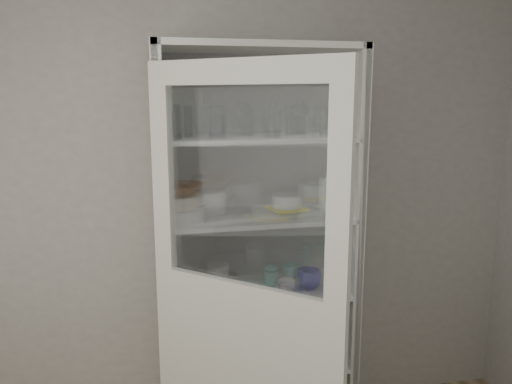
{
  "coord_description": "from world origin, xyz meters",
  "views": [
    {
      "loc": [
        -0.31,
        -1.16,
        1.86
      ],
      "look_at": [
        0.2,
        1.27,
        1.38
      ],
      "focal_mm": 35.0,
      "sensor_mm": 36.0,
      "label": 1
    }
  ],
  "objects_px": {
    "teal_jar": "(271,276)",
    "white_canister": "(218,277)",
    "goblet_3": "(300,116)",
    "plate_stack_back": "(206,201)",
    "yellow_trivet": "(287,208)",
    "plate_stack_front": "(181,215)",
    "glass_platter": "(287,211)",
    "cupboard_door": "(244,334)",
    "cream_bowl": "(181,201)",
    "tin_box": "(272,354)",
    "goblet_0": "(171,118)",
    "mug_teal": "(290,273)",
    "terracotta_bowl": "(181,189)",
    "mug_white": "(287,288)",
    "cream_dish": "(211,359)",
    "goblet_1": "(244,118)",
    "grey_bowl_stack": "(332,193)",
    "white_ramekin": "(287,201)",
    "goblet_2": "(300,116)",
    "measuring_cups": "(189,297)",
    "mug_blue": "(309,279)",
    "pantry_cabinet": "(254,269)"
  },
  "relations": [
    {
      "from": "yellow_trivet",
      "to": "mug_blue",
      "type": "relative_size",
      "value": 1.32
    },
    {
      "from": "mug_white",
      "to": "tin_box",
      "type": "xyz_separation_m",
      "value": [
        -0.05,
        0.1,
        -0.41
      ]
    },
    {
      "from": "teal_jar",
      "to": "white_canister",
      "type": "bearing_deg",
      "value": -179.32
    },
    {
      "from": "cupboard_door",
      "to": "goblet_1",
      "type": "distance_m",
      "value": 1.06
    },
    {
      "from": "glass_platter",
      "to": "teal_jar",
      "type": "xyz_separation_m",
      "value": [
        -0.07,
        0.03,
        -0.36
      ]
    },
    {
      "from": "plate_stack_front",
      "to": "yellow_trivet",
      "type": "distance_m",
      "value": 0.55
    },
    {
      "from": "cupboard_door",
      "to": "glass_platter",
      "type": "distance_m",
      "value": 0.72
    },
    {
      "from": "cream_bowl",
      "to": "mug_white",
      "type": "relative_size",
      "value": 2.18
    },
    {
      "from": "white_canister",
      "to": "tin_box",
      "type": "xyz_separation_m",
      "value": [
        0.28,
        -0.06,
        -0.44
      ]
    },
    {
      "from": "grey_bowl_stack",
      "to": "terracotta_bowl",
      "type": "bearing_deg",
      "value": -173.86
    },
    {
      "from": "white_canister",
      "to": "tin_box",
      "type": "bearing_deg",
      "value": -12.45
    },
    {
      "from": "goblet_3",
      "to": "plate_stack_back",
      "type": "distance_m",
      "value": 0.66
    },
    {
      "from": "measuring_cups",
      "to": "teal_jar",
      "type": "bearing_deg",
      "value": 14.45
    },
    {
      "from": "cream_bowl",
      "to": "goblet_2",
      "type": "bearing_deg",
      "value": 14.65
    },
    {
      "from": "mug_white",
      "to": "teal_jar",
      "type": "xyz_separation_m",
      "value": [
        -0.04,
        0.16,
        0.01
      ]
    },
    {
      "from": "glass_platter",
      "to": "mug_teal",
      "type": "relative_size",
      "value": 3.44
    },
    {
      "from": "plate_stack_back",
      "to": "white_ramekin",
      "type": "height_order",
      "value": "plate_stack_back"
    },
    {
      "from": "measuring_cups",
      "to": "cream_dish",
      "type": "distance_m",
      "value": 0.4
    },
    {
      "from": "glass_platter",
      "to": "yellow_trivet",
      "type": "xyz_separation_m",
      "value": [
        0.0,
        0.0,
        0.02
      ]
    },
    {
      "from": "white_ramekin",
      "to": "mug_white",
      "type": "xyz_separation_m",
      "value": [
        -0.03,
        -0.13,
        -0.42
      ]
    },
    {
      "from": "cupboard_door",
      "to": "yellow_trivet",
      "type": "xyz_separation_m",
      "value": [
        0.32,
        0.51,
        0.41
      ]
    },
    {
      "from": "goblet_2",
      "to": "mug_teal",
      "type": "height_order",
      "value": "goblet_2"
    },
    {
      "from": "goblet_0",
      "to": "mug_white",
      "type": "bearing_deg",
      "value": -23.02
    },
    {
      "from": "yellow_trivet",
      "to": "white_ramekin",
      "type": "relative_size",
      "value": 1.12
    },
    {
      "from": "goblet_3",
      "to": "cream_bowl",
      "type": "relative_size",
      "value": 0.93
    },
    {
      "from": "terracotta_bowl",
      "to": "cupboard_door",
      "type": "bearing_deg",
      "value": -63.38
    },
    {
      "from": "cupboard_door",
      "to": "mug_teal",
      "type": "distance_m",
      "value": 0.69
    },
    {
      "from": "measuring_cups",
      "to": "plate_stack_back",
      "type": "bearing_deg",
      "value": 59.13
    },
    {
      "from": "white_canister",
      "to": "cream_dish",
      "type": "height_order",
      "value": "white_canister"
    },
    {
      "from": "cupboard_door",
      "to": "teal_jar",
      "type": "xyz_separation_m",
      "value": [
        0.25,
        0.54,
        0.04
      ]
    },
    {
      "from": "yellow_trivet",
      "to": "tin_box",
      "type": "relative_size",
      "value": 0.76
    },
    {
      "from": "cream_bowl",
      "to": "teal_jar",
      "type": "bearing_deg",
      "value": 12.15
    },
    {
      "from": "goblet_3",
      "to": "cream_dish",
      "type": "distance_m",
      "value": 1.35
    },
    {
      "from": "mug_white",
      "to": "teal_jar",
      "type": "bearing_deg",
      "value": 127.63
    },
    {
      "from": "grey_bowl_stack",
      "to": "mug_teal",
      "type": "bearing_deg",
      "value": 165.81
    },
    {
      "from": "grey_bowl_stack",
      "to": "tin_box",
      "type": "bearing_deg",
      "value": -171.58
    },
    {
      "from": "plate_stack_back",
      "to": "yellow_trivet",
      "type": "relative_size",
      "value": 1.23
    },
    {
      "from": "tin_box",
      "to": "goblet_0",
      "type": "bearing_deg",
      "value": 165.2
    },
    {
      "from": "pantry_cabinet",
      "to": "mug_teal",
      "type": "relative_size",
      "value": 21.17
    },
    {
      "from": "white_ramekin",
      "to": "measuring_cups",
      "type": "bearing_deg",
      "value": -170.93
    },
    {
      "from": "yellow_trivet",
      "to": "mug_teal",
      "type": "height_order",
      "value": "yellow_trivet"
    },
    {
      "from": "plate_stack_front",
      "to": "goblet_1",
      "type": "bearing_deg",
      "value": 23.48
    },
    {
      "from": "goblet_0",
      "to": "cream_dish",
      "type": "bearing_deg",
      "value": -37.85
    },
    {
      "from": "terracotta_bowl",
      "to": "white_ramekin",
      "type": "xyz_separation_m",
      "value": [
        0.54,
        0.07,
        -0.1
      ]
    },
    {
      "from": "goblet_0",
      "to": "plate_stack_front",
      "type": "xyz_separation_m",
      "value": [
        0.03,
        -0.17,
        -0.45
      ]
    },
    {
      "from": "terracotta_bowl",
      "to": "goblet_2",
      "type": "bearing_deg",
      "value": 14.65
    },
    {
      "from": "plate_stack_front",
      "to": "glass_platter",
      "type": "bearing_deg",
      "value": 7.25
    },
    {
      "from": "terracotta_bowl",
      "to": "mug_white",
      "type": "distance_m",
      "value": 0.73
    },
    {
      "from": "cupboard_door",
      "to": "grey_bowl_stack",
      "type": "relative_size",
      "value": 11.11
    },
    {
      "from": "goblet_2",
      "to": "glass_platter",
      "type": "distance_m",
      "value": 0.5
    }
  ]
}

